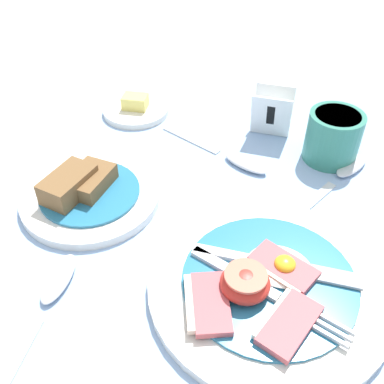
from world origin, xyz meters
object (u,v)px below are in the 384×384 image
(sugar_cup, at_px, (333,136))
(butter_dish, at_px, (136,109))
(teaspoon_by_saucer, at_px, (48,299))
(teaspoon_stray, at_px, (342,174))
(number_card, at_px, (272,113))
(bread_plate, at_px, (87,193))
(breakfast_plate, at_px, (267,284))
(teaspoon_near_cup, at_px, (231,156))

(sugar_cup, relative_size, butter_dish, 0.70)
(butter_dish, distance_m, teaspoon_by_saucer, 0.39)
(sugar_cup, xyz_separation_m, teaspoon_stray, (0.02, -0.04, -0.03))
(number_card, height_order, teaspoon_stray, number_card)
(bread_plate, relative_size, number_card, 2.47)
(sugar_cup, relative_size, teaspoon_stray, 0.42)
(bread_plate, height_order, butter_dish, bread_plate)
(breakfast_plate, height_order, sugar_cup, sugar_cup)
(bread_plate, distance_m, butter_dish, 0.23)
(bread_plate, bearing_deg, teaspoon_stray, 29.41)
(teaspoon_by_saucer, xyz_separation_m, teaspoon_near_cup, (0.10, 0.31, 0.00))
(sugar_cup, distance_m, teaspoon_near_cup, 0.15)
(teaspoon_stray, bearing_deg, teaspoon_by_saucer, 164.37)
(teaspoon_near_cup, distance_m, teaspoon_stray, 0.16)
(teaspoon_by_saucer, bearing_deg, butter_dish, 3.75)
(butter_dish, bearing_deg, number_card, 5.45)
(bread_plate, bearing_deg, butter_dish, 100.79)
(breakfast_plate, distance_m, teaspoon_stray, 0.23)
(number_card, relative_size, teaspoon_by_saucer, 0.38)
(sugar_cup, relative_size, teaspoon_by_saucer, 0.40)
(breakfast_plate, height_order, bread_plate, bread_plate)
(butter_dish, xyz_separation_m, teaspoon_stray, (0.35, -0.05, -0.00))
(sugar_cup, height_order, butter_dish, sugar_cup)
(number_card, bearing_deg, butter_dish, -179.65)
(teaspoon_near_cup, xyz_separation_m, teaspoon_stray, (0.16, 0.02, 0.00))
(bread_plate, xyz_separation_m, teaspoon_by_saucer, (0.05, -0.16, -0.01))
(sugar_cup, bearing_deg, teaspoon_near_cup, -156.74)
(sugar_cup, xyz_separation_m, number_card, (-0.10, 0.03, -0.00))
(bread_plate, relative_size, teaspoon_by_saucer, 0.94)
(sugar_cup, distance_m, butter_dish, 0.32)
(number_card, xyz_separation_m, teaspoon_near_cup, (-0.04, -0.09, -0.03))
(sugar_cup, xyz_separation_m, teaspoon_by_saucer, (-0.23, -0.37, -0.03))
(breakfast_plate, xyz_separation_m, sugar_cup, (0.03, 0.27, 0.03))
(number_card, bearing_deg, teaspoon_by_saucer, -114.14)
(breakfast_plate, bearing_deg, butter_dish, 137.07)
(sugar_cup, height_order, teaspoon_by_saucer, sugar_cup)
(bread_plate, relative_size, teaspoon_stray, 0.98)
(bread_plate, xyz_separation_m, teaspoon_stray, (0.30, 0.17, -0.01))
(bread_plate, relative_size, butter_dish, 1.65)
(bread_plate, xyz_separation_m, teaspoon_near_cup, (0.15, 0.15, -0.01))
(number_card, bearing_deg, teaspoon_stray, -35.30)
(sugar_cup, xyz_separation_m, teaspoon_near_cup, (-0.13, -0.06, -0.03))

